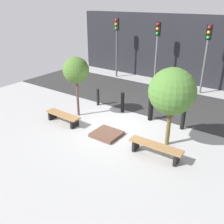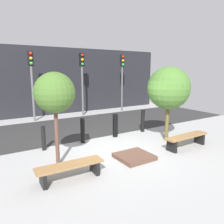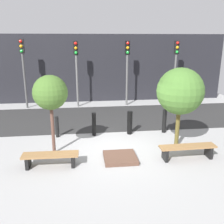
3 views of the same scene
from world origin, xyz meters
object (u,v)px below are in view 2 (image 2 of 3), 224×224
(bench_left, at_px, (70,168))
(bollard_far_left, at_px, (44,138))
(traffic_light_mid_east, at_px, (82,73))
(planter_bed, at_px, (134,157))
(bollard_right, at_px, (143,121))
(traffic_light_east, at_px, (122,73))
(tree_behind_left_bench, at_px, (55,93))
(bollard_left, at_px, (83,131))
(bollard_center, at_px, (115,125))
(traffic_light_mid_west, at_px, (32,74))
(bench_right, at_px, (187,139))
(tree_behind_right_bench, at_px, (169,88))

(bench_left, relative_size, bollard_far_left, 2.02)
(traffic_light_mid_east, bearing_deg, planter_bed, -101.68)
(bollard_right, bearing_deg, traffic_light_east, 65.79)
(tree_behind_left_bench, relative_size, traffic_light_mid_east, 0.72)
(planter_bed, xyz_separation_m, bollard_left, (-0.76, 2.32, 0.43))
(tree_behind_left_bench, relative_size, bollard_center, 2.79)
(bollard_left, relative_size, bollard_right, 0.96)
(traffic_light_east, bearing_deg, tree_behind_left_bench, -136.39)
(bollard_far_left, xyz_separation_m, bollard_left, (1.52, 0.00, 0.06))
(bollard_left, relative_size, traffic_light_east, 0.26)
(bollard_center, height_order, traffic_light_mid_west, traffic_light_mid_west)
(bench_right, bearing_deg, bollard_right, 88.31)
(bollard_left, xyz_separation_m, bollard_right, (3.03, 0.00, 0.02))
(bollard_center, bearing_deg, bollard_far_left, 180.00)
(bench_left, height_order, bollard_center, bollard_center)
(bench_left, height_order, bollard_left, bollard_left)
(bench_right, height_order, bollard_far_left, bollard_far_left)
(bench_left, bearing_deg, traffic_light_east, 49.12)
(bench_right, distance_m, tree_behind_left_bench, 4.98)
(bench_left, height_order, traffic_light_mid_west, traffic_light_mid_west)
(bench_left, relative_size, tree_behind_right_bench, 0.60)
(planter_bed, distance_m, bollard_right, 3.28)
(traffic_light_mid_west, bearing_deg, bollard_far_left, -99.07)
(bench_left, xyz_separation_m, bollard_left, (1.50, 2.52, 0.19))
(bench_right, relative_size, bollard_left, 1.95)
(bench_left, distance_m, bollard_far_left, 2.52)
(bench_right, xyz_separation_m, planter_bed, (-2.26, 0.20, -0.28))
(bench_right, relative_size, bollard_far_left, 2.19)
(tree_behind_right_bench, bearing_deg, bench_left, -167.50)
(bench_left, height_order, bench_right, bench_right)
(bollard_left, bearing_deg, tree_behind_right_bench, -26.70)
(planter_bed, bearing_deg, bollard_center, 71.90)
(bench_left, xyz_separation_m, bench_right, (4.52, 0.00, 0.03))
(bollard_center, relative_size, traffic_light_mid_west, 0.26)
(bollard_left, bearing_deg, bollard_right, 0.00)
(bench_left, relative_size, bollard_center, 1.79)
(bench_right, relative_size, tree_behind_right_bench, 0.65)
(bench_left, xyz_separation_m, bollard_right, (4.53, 2.52, 0.21))
(bench_left, bearing_deg, tree_behind_right_bench, 13.86)
(bollard_right, distance_m, traffic_light_east, 5.78)
(bollard_left, bearing_deg, tree_behind_left_bench, -134.70)
(bench_right, xyz_separation_m, traffic_light_mid_east, (-0.77, 7.42, 2.30))
(bollard_right, relative_size, traffic_light_east, 0.27)
(tree_behind_left_bench, relative_size, bollard_far_left, 3.16)
(planter_bed, relative_size, traffic_light_mid_east, 0.28)
(planter_bed, relative_size, bollard_right, 1.06)
(traffic_light_east, bearing_deg, planter_bed, -121.81)
(bollard_center, bearing_deg, bollard_right, 0.00)
(planter_bed, xyz_separation_m, bollard_right, (2.27, 2.32, 0.45))
(tree_behind_left_bench, distance_m, traffic_light_mid_west, 6.48)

